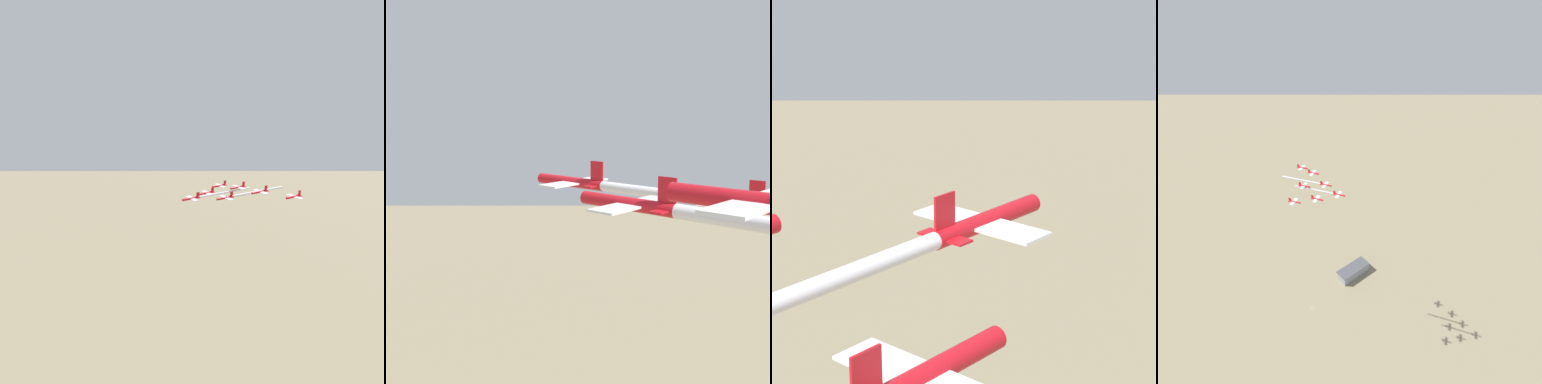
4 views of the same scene
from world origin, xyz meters
The scene contains 2 objects.
jet_0 centered at (-11.70, 42.05, 179.04)m, with size 8.82×8.99×3.17m.
jet_2 centered at (2.84, 34.29, 177.45)m, with size 8.82×8.99×3.17m.
Camera 3 is at (37.39, 24.84, 196.86)m, focal length 85.00 mm.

